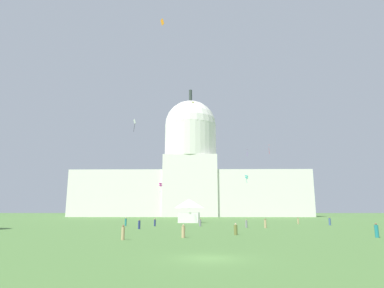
% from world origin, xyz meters
% --- Properties ---
extents(ground_plane, '(800.00, 800.00, 0.00)m').
position_xyz_m(ground_plane, '(0.00, 0.00, 0.00)').
color(ground_plane, '#4C7538').
extents(capitol_building, '(125.32, 28.75, 71.77)m').
position_xyz_m(capitol_building, '(-4.89, 154.68, 22.34)').
color(capitol_building, silver).
rests_on(capitol_building, ground_plane).
extents(event_tent, '(6.10, 5.21, 6.27)m').
position_xyz_m(event_tent, '(-3.23, 65.93, 3.19)').
color(event_tent, white).
rests_on(event_tent, ground_plane).
extents(person_grey_mid_center, '(0.53, 0.53, 1.56)m').
position_xyz_m(person_grey_mid_center, '(-0.37, 45.72, 0.70)').
color(person_grey_mid_center, gray).
rests_on(person_grey_mid_center, ground_plane).
extents(person_navy_aisle_center, '(0.55, 0.55, 1.65)m').
position_xyz_m(person_navy_aisle_center, '(-11.20, 35.29, 0.75)').
color(person_navy_aisle_center, navy).
rests_on(person_navy_aisle_center, ground_plane).
extents(person_olive_near_tent, '(0.67, 0.67, 1.53)m').
position_xyz_m(person_olive_near_tent, '(4.26, 21.72, 0.68)').
color(person_olive_near_tent, olive).
rests_on(person_olive_near_tent, ground_plane).
extents(person_navy_deep_crowd, '(0.39, 0.39, 1.60)m').
position_xyz_m(person_navy_deep_crowd, '(-9.80, 45.81, 0.75)').
color(person_navy_deep_crowd, navy).
rests_on(person_navy_deep_crowd, ground_plane).
extents(person_denim_back_center, '(0.52, 0.52, 1.76)m').
position_xyz_m(person_denim_back_center, '(28.59, 51.38, 0.80)').
color(person_denim_back_center, '#3D5684').
rests_on(person_denim_back_center, ground_plane).
extents(person_tan_mid_right, '(0.52, 0.52, 1.64)m').
position_xyz_m(person_tan_mid_right, '(-9.21, 13.93, 0.75)').
color(person_tan_mid_right, tan).
rests_on(person_tan_mid_right, ground_plane).
extents(person_teal_edge_west, '(0.57, 0.57, 1.74)m').
position_xyz_m(person_teal_edge_west, '(20.97, 17.77, 0.79)').
color(person_teal_edge_west, '#1E757A').
rests_on(person_teal_edge_west, ground_plane).
extents(person_grey_front_right, '(0.51, 0.51, 1.56)m').
position_xyz_m(person_grey_front_right, '(8.49, 40.86, 0.71)').
color(person_grey_front_right, gray).
rests_on(person_grey_front_right, ground_plane).
extents(person_tan_near_tree_east, '(0.37, 0.37, 1.52)m').
position_xyz_m(person_tan_near_tree_east, '(23.46, 57.66, 0.70)').
color(person_tan_near_tree_east, tan).
rests_on(person_tan_near_tree_east, ground_plane).
extents(person_teal_near_tree_west, '(0.43, 0.43, 1.74)m').
position_xyz_m(person_teal_near_tree_west, '(-16.23, 47.30, 0.81)').
color(person_teal_near_tree_west, '#1E757A').
rests_on(person_teal_near_tree_west, ground_plane).
extents(person_tan_front_left, '(0.62, 0.62, 1.56)m').
position_xyz_m(person_tan_front_left, '(-2.59, 16.99, 0.70)').
color(person_tan_front_left, tan).
rests_on(person_tan_front_left, ground_plane).
extents(person_tan_back_right, '(0.43, 0.43, 1.72)m').
position_xyz_m(person_tan_back_right, '(11.81, 39.28, 0.79)').
color(person_tan_back_right, tan).
rests_on(person_tan_back_right, ground_plane).
extents(kite_magenta_low, '(1.39, 1.36, 3.79)m').
position_xyz_m(kite_magenta_low, '(-14.95, 99.68, 12.78)').
color(kite_magenta_low, '#D1339E').
extents(kite_white_mid, '(0.73, 0.84, 3.19)m').
position_xyz_m(kite_white_mid, '(-16.60, 54.52, 24.79)').
color(kite_white_mid, white).
extents(kite_orange_high, '(0.91, 0.63, 1.47)m').
position_xyz_m(kite_orange_high, '(-8.60, 41.58, 44.30)').
color(kite_orange_high, orange).
extents(kite_red_mid, '(1.60, 1.00, 3.84)m').
position_xyz_m(kite_red_mid, '(30.84, 118.12, 31.04)').
color(kite_red_mid, red).
extents(kite_violet_mid, '(1.37, 1.65, 2.95)m').
position_xyz_m(kite_violet_mid, '(20.32, 115.61, 28.90)').
color(kite_violet_mid, purple).
extents(kite_gold_high, '(1.24, 1.85, 0.37)m').
position_xyz_m(kite_gold_high, '(-2.09, 91.83, 42.65)').
color(kite_gold_high, gold).
extents(kite_turquoise_low, '(0.84, 0.81, 1.99)m').
position_xyz_m(kite_turquoise_low, '(11.45, 58.25, 11.48)').
color(kite_turquoise_low, teal).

